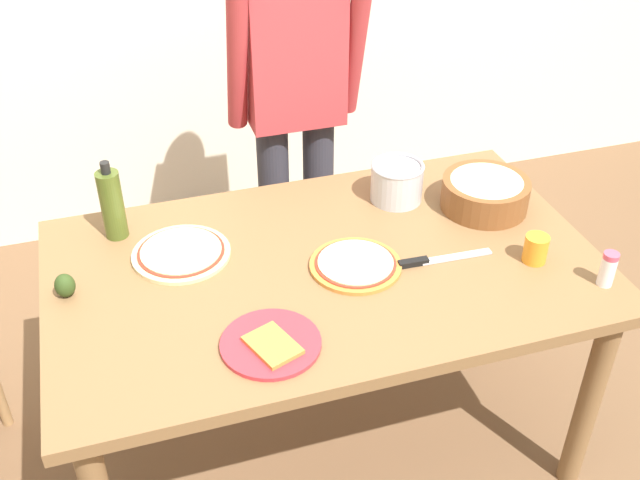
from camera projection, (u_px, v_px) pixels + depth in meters
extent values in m
plane|color=brown|center=(324.00, 436.00, 2.64)|extent=(8.00, 8.00, 0.00)
cube|color=brown|center=(325.00, 269.00, 2.21)|extent=(1.60, 0.96, 0.04)
cylinder|color=brown|center=(589.00, 401.00, 2.29)|extent=(0.07, 0.07, 0.72)
cylinder|color=brown|center=(88.00, 328.00, 2.57)|extent=(0.07, 0.07, 0.72)
cylinder|color=brown|center=(470.00, 253.00, 2.92)|extent=(0.07, 0.07, 0.72)
cylinder|color=#2D2D38|center=(275.00, 219.00, 2.99)|extent=(0.12, 0.12, 0.85)
cylinder|color=#2D2D38|center=(318.00, 212.00, 3.04)|extent=(0.12, 0.12, 0.85)
cube|color=#B7383D|center=(293.00, 47.00, 2.61)|extent=(0.34, 0.20, 0.55)
cylinder|color=#B7383D|center=(237.00, 60.00, 2.52)|extent=(0.07, 0.21, 0.55)
cylinder|color=#B7383D|center=(355.00, 46.00, 2.62)|extent=(0.07, 0.21, 0.55)
cylinder|color=beige|center=(181.00, 254.00, 2.23)|extent=(0.29, 0.29, 0.01)
cylinder|color=#B22D1E|center=(181.00, 251.00, 2.22)|extent=(0.26, 0.26, 0.00)
cylinder|color=beige|center=(181.00, 250.00, 2.22)|extent=(0.24, 0.24, 0.00)
cylinder|color=#C67A33|center=(355.00, 265.00, 2.18)|extent=(0.27, 0.27, 0.01)
cylinder|color=#B22D1E|center=(356.00, 263.00, 2.18)|extent=(0.24, 0.24, 0.00)
cylinder|color=beige|center=(356.00, 262.00, 2.18)|extent=(0.22, 0.22, 0.00)
cylinder|color=red|center=(271.00, 343.00, 1.91)|extent=(0.26, 0.26, 0.01)
cube|color=#CC8438|center=(273.00, 345.00, 1.89)|extent=(0.14, 0.17, 0.01)
cylinder|color=brown|center=(485.00, 194.00, 2.42)|extent=(0.28, 0.28, 0.10)
ellipsoid|color=beige|center=(486.00, 183.00, 2.40)|extent=(0.25, 0.25, 0.05)
cylinder|color=#47561E|center=(112.00, 205.00, 2.25)|extent=(0.07, 0.07, 0.22)
cylinder|color=black|center=(105.00, 168.00, 2.18)|extent=(0.03, 0.03, 0.04)
cylinder|color=#B7B7BC|center=(397.00, 183.00, 2.46)|extent=(0.17, 0.17, 0.12)
torus|color=#A5A5AD|center=(398.00, 166.00, 2.42)|extent=(0.17, 0.17, 0.01)
cylinder|color=orange|center=(536.00, 249.00, 2.19)|extent=(0.07, 0.07, 0.08)
cylinder|color=white|center=(607.00, 271.00, 2.10)|extent=(0.04, 0.04, 0.09)
cylinder|color=#D84C66|center=(611.00, 256.00, 2.06)|extent=(0.04, 0.04, 0.02)
cube|color=silver|center=(456.00, 257.00, 2.22)|extent=(0.22, 0.03, 0.01)
cube|color=black|center=(413.00, 263.00, 2.19)|extent=(0.09, 0.03, 0.02)
ellipsoid|color=#2D4219|center=(65.00, 285.00, 2.06)|extent=(0.06, 0.06, 0.07)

